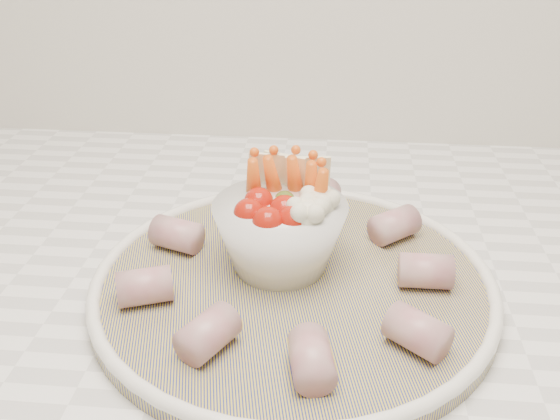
# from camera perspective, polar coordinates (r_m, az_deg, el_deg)

# --- Properties ---
(serving_platter) EXTENTS (0.43, 0.43, 0.02)m
(serving_platter) POSITION_cam_1_polar(r_m,az_deg,el_deg) (0.56, 1.24, -6.65)
(serving_platter) COLOR navy
(serving_platter) RESTS_ON kitchen_counter
(veggie_bowl) EXTENTS (0.12, 0.12, 0.10)m
(veggie_bowl) POSITION_cam_1_polar(r_m,az_deg,el_deg) (0.56, 0.15, -1.66)
(veggie_bowl) COLOR white
(veggie_bowl) RESTS_ON serving_platter
(cured_meat_rolls) EXTENTS (0.29, 0.30, 0.03)m
(cured_meat_rolls) POSITION_cam_1_polar(r_m,az_deg,el_deg) (0.55, 1.26, -4.99)
(cured_meat_rolls) COLOR #A34A56
(cured_meat_rolls) RESTS_ON serving_platter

